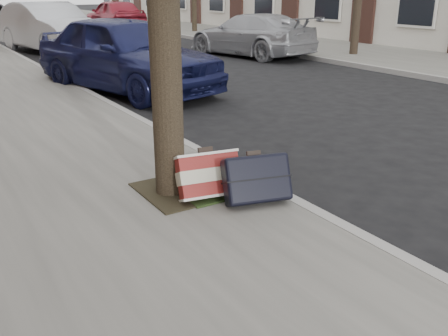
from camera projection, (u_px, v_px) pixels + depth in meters
ground at (421, 199)px, 4.96m from camera, size 120.00×120.00×0.00m
far_sidewalk at (237, 36)px, 20.77m from camera, size 4.00×70.00×0.12m
dirt_patch at (186, 189)px, 4.86m from camera, size 0.85×0.85×0.02m
suitcase_red at (209, 176)px, 4.61m from camera, size 0.62×0.41×0.44m
suitcase_navy at (256, 179)px, 4.50m from camera, size 0.68×0.50×0.47m
car_near_front at (126, 53)px, 9.83m from camera, size 2.82×4.73×1.51m
car_near_mid at (49, 28)px, 15.80m from camera, size 2.52×4.94×1.55m
car_far_front at (251, 35)px, 15.06m from camera, size 2.49×4.56×1.25m
car_far_back at (115, 15)px, 23.16m from camera, size 1.80×4.38×1.49m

